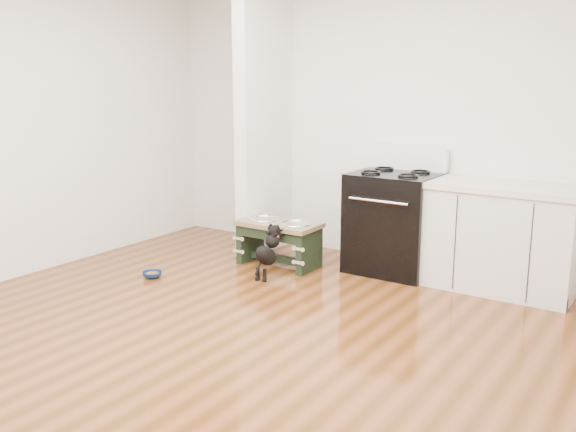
# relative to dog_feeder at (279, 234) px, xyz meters

# --- Properties ---
(ground) EXTENTS (5.00, 5.00, 0.00)m
(ground) POSITION_rel_dog_feeder_xyz_m (0.73, -1.70, -0.31)
(ground) COLOR #4B280D
(ground) RESTS_ON ground
(room_shell) EXTENTS (5.00, 5.00, 5.00)m
(room_shell) POSITION_rel_dog_feeder_xyz_m (0.73, -1.70, 1.31)
(room_shell) COLOR silver
(room_shell) RESTS_ON ground
(partition_wall) EXTENTS (0.15, 0.80, 2.70)m
(partition_wall) POSITION_rel_dog_feeder_xyz_m (-0.45, 0.40, 1.04)
(partition_wall) COLOR silver
(partition_wall) RESTS_ON ground
(oven_range) EXTENTS (0.76, 0.69, 1.14)m
(oven_range) POSITION_rel_dog_feeder_xyz_m (0.98, 0.46, 0.17)
(oven_range) COLOR black
(oven_range) RESTS_ON ground
(cabinet_run) EXTENTS (1.24, 0.64, 0.91)m
(cabinet_run) POSITION_rel_dog_feeder_xyz_m (1.96, 0.48, 0.15)
(cabinet_run) COLOR silver
(cabinet_run) RESTS_ON ground
(dog_feeder) EXTENTS (0.78, 0.42, 0.45)m
(dog_feeder) POSITION_rel_dog_feeder_xyz_m (0.00, 0.00, 0.00)
(dog_feeder) COLOR black
(dog_feeder) RESTS_ON ground
(puppy) EXTENTS (0.14, 0.40, 0.48)m
(puppy) POSITION_rel_dog_feeder_xyz_m (0.14, -0.36, -0.04)
(puppy) COLOR black
(puppy) RESTS_ON ground
(floor_bowl) EXTENTS (0.18, 0.18, 0.06)m
(floor_bowl) POSITION_rel_dog_feeder_xyz_m (-0.74, -0.95, -0.28)
(floor_bowl) COLOR #0B2452
(floor_bowl) RESTS_ON ground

